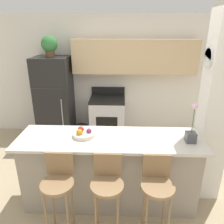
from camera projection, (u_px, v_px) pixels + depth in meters
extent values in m
plane|color=tan|center=(110.00, 199.00, 3.11)|extent=(14.00, 14.00, 0.00)
cube|color=white|center=(115.00, 77.00, 4.75)|extent=(5.60, 0.06, 2.55)
cube|color=tan|center=(134.00, 56.00, 4.39)|extent=(2.49, 0.32, 0.67)
cube|color=white|center=(108.00, 61.00, 4.46)|extent=(0.69, 0.28, 0.12)
cube|color=white|center=(215.00, 112.00, 2.80)|extent=(0.36, 0.32, 2.55)
cylinder|color=silver|center=(208.00, 57.00, 2.57)|extent=(0.02, 0.25, 0.25)
cylinder|color=white|center=(208.00, 57.00, 2.57)|extent=(0.01, 0.22, 0.22)
cube|color=gray|center=(110.00, 171.00, 2.94)|extent=(2.23, 0.58, 0.95)
cube|color=beige|center=(110.00, 139.00, 2.76)|extent=(2.35, 0.70, 0.03)
cube|color=black|center=(56.00, 112.00, 4.68)|extent=(0.71, 0.64, 1.19)
cube|color=black|center=(52.00, 71.00, 4.37)|extent=(0.71, 0.64, 0.56)
cube|color=#333333|center=(48.00, 89.00, 4.17)|extent=(0.67, 0.01, 0.01)
cylinder|color=#B2B2B7|center=(62.00, 115.00, 4.35)|extent=(0.02, 0.02, 0.65)
cube|color=silver|center=(108.00, 119.00, 4.73)|extent=(0.72, 0.61, 0.85)
cube|color=black|center=(107.00, 99.00, 4.57)|extent=(0.72, 0.61, 0.06)
cube|color=black|center=(108.00, 91.00, 4.79)|extent=(0.72, 0.04, 0.16)
cube|color=black|center=(107.00, 123.00, 4.43)|extent=(0.43, 0.01, 0.27)
cylinder|color=olive|center=(57.00, 184.00, 2.34)|extent=(0.36, 0.36, 0.03)
cube|color=olive|center=(60.00, 164.00, 2.42)|extent=(0.31, 0.02, 0.28)
cylinder|color=olive|center=(47.00, 219.00, 2.36)|extent=(0.02, 0.02, 0.70)
cylinder|color=olive|center=(68.00, 219.00, 2.35)|extent=(0.02, 0.02, 0.70)
cylinder|color=olive|center=(53.00, 203.00, 2.58)|extent=(0.02, 0.02, 0.70)
cylinder|color=olive|center=(72.00, 203.00, 2.57)|extent=(0.02, 0.02, 0.70)
cylinder|color=olive|center=(107.00, 186.00, 2.32)|extent=(0.36, 0.36, 0.03)
cube|color=olive|center=(108.00, 165.00, 2.40)|extent=(0.31, 0.02, 0.28)
cylinder|color=olive|center=(96.00, 220.00, 2.34)|extent=(0.02, 0.02, 0.70)
cylinder|color=olive|center=(118.00, 221.00, 2.34)|extent=(0.02, 0.02, 0.70)
cylinder|color=olive|center=(98.00, 204.00, 2.56)|extent=(0.02, 0.02, 0.70)
cylinder|color=olive|center=(118.00, 205.00, 2.55)|extent=(0.02, 0.02, 0.70)
cylinder|color=olive|center=(158.00, 187.00, 2.30)|extent=(0.36, 0.36, 0.03)
cube|color=olive|center=(157.00, 166.00, 2.38)|extent=(0.31, 0.02, 0.28)
cylinder|color=olive|center=(146.00, 222.00, 2.32)|extent=(0.02, 0.02, 0.70)
cylinder|color=olive|center=(168.00, 223.00, 2.32)|extent=(0.02, 0.02, 0.70)
cylinder|color=olive|center=(144.00, 205.00, 2.54)|extent=(0.02, 0.02, 0.70)
cylinder|color=olive|center=(164.00, 206.00, 2.53)|extent=(0.02, 0.02, 0.70)
cylinder|color=brown|center=(50.00, 54.00, 4.24)|extent=(0.17, 0.17, 0.12)
sphere|color=#387F3D|center=(49.00, 44.00, 4.18)|extent=(0.31, 0.31, 0.31)
cube|color=#4C4C51|center=(191.00, 137.00, 2.64)|extent=(0.12, 0.12, 0.13)
cylinder|color=#386633|center=(193.00, 121.00, 2.56)|extent=(0.01, 0.01, 0.32)
sphere|color=#E5B2D1|center=(195.00, 106.00, 2.49)|extent=(0.07, 0.07, 0.07)
cylinder|color=silver|center=(84.00, 134.00, 2.79)|extent=(0.29, 0.29, 0.05)
sphere|color=#7A2D56|center=(89.00, 131.00, 2.77)|extent=(0.07, 0.07, 0.07)
sphere|color=red|center=(81.00, 129.00, 2.81)|extent=(0.08, 0.08, 0.08)
sphere|color=orange|center=(80.00, 132.00, 2.73)|extent=(0.08, 0.08, 0.08)
cylinder|color=black|center=(82.00, 134.00, 4.61)|extent=(0.28, 0.28, 0.38)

